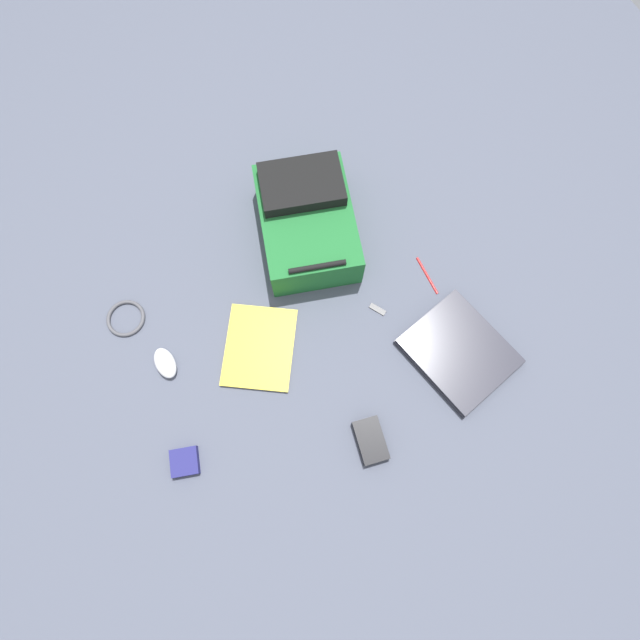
% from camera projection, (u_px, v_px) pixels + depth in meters
% --- Properties ---
extents(ground_plane, '(3.52, 3.52, 0.00)m').
position_uv_depth(ground_plane, '(302.00, 319.00, 1.63)').
color(ground_plane, '#4C5160').
extents(backpack, '(0.39, 0.47, 0.19)m').
position_uv_depth(backpack, '(307.00, 221.00, 1.63)').
color(backpack, '#1E662D').
rests_on(backpack, ground_plane).
extents(laptop, '(0.33, 0.36, 0.03)m').
position_uv_depth(laptop, '(459.00, 352.00, 1.58)').
color(laptop, '#24242C').
rests_on(laptop, ground_plane).
extents(book_comic, '(0.32, 0.34, 0.01)m').
position_uv_depth(book_comic, '(260.00, 347.00, 1.59)').
color(book_comic, silver).
rests_on(book_comic, ground_plane).
extents(computer_mouse, '(0.06, 0.11, 0.04)m').
position_uv_depth(computer_mouse, '(165.00, 363.00, 1.56)').
color(computer_mouse, silver).
rests_on(computer_mouse, ground_plane).
extents(cable_coil, '(0.12, 0.12, 0.01)m').
position_uv_depth(cable_coil, '(126.00, 318.00, 1.62)').
color(cable_coil, '#4C4C51').
rests_on(cable_coil, ground_plane).
extents(power_brick, '(0.10, 0.14, 0.03)m').
position_uv_depth(power_brick, '(371.00, 441.00, 1.50)').
color(power_brick, black).
rests_on(power_brick, ground_plane).
extents(pen_black, '(0.01, 0.14, 0.01)m').
position_uv_depth(pen_black, '(427.00, 275.00, 1.67)').
color(pen_black, red).
rests_on(pen_black, ground_plane).
extents(earbud_pouch, '(0.10, 0.10, 0.03)m').
position_uv_depth(earbud_pouch, '(185.00, 462.00, 1.48)').
color(earbud_pouch, navy).
rests_on(earbud_pouch, ground_plane).
extents(usb_stick, '(0.04, 0.06, 0.01)m').
position_uv_depth(usb_stick, '(378.00, 309.00, 1.63)').
color(usb_stick, black).
rests_on(usb_stick, ground_plane).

